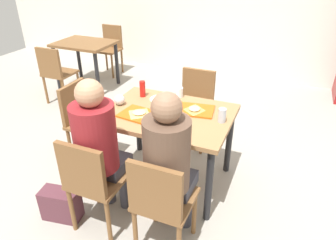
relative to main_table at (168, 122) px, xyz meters
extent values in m
cube|color=#9E998E|center=(0.00, 0.00, -0.66)|extent=(10.00, 10.00, 0.02)
cube|color=#9E7247|center=(0.00, 0.00, 0.08)|extent=(1.14, 0.84, 0.04)
cylinder|color=black|center=(-0.51, -0.36, -0.29)|extent=(0.06, 0.06, 0.71)
cylinder|color=black|center=(0.51, -0.36, -0.29)|extent=(0.06, 0.06, 0.71)
cylinder|color=black|center=(-0.51, 0.36, -0.29)|extent=(0.06, 0.06, 0.71)
cylinder|color=black|center=(0.51, 0.36, -0.29)|extent=(0.06, 0.06, 0.71)
cube|color=brown|center=(-0.28, -0.72, -0.20)|extent=(0.40, 0.40, 0.03)
cube|color=brown|center=(-0.28, -0.90, 0.01)|extent=(0.38, 0.04, 0.40)
cylinder|color=brown|center=(-0.45, -0.55, -0.43)|extent=(0.04, 0.04, 0.43)
cylinder|color=brown|center=(-0.11, -0.55, -0.43)|extent=(0.04, 0.04, 0.43)
cylinder|color=brown|center=(-0.45, -0.89, -0.43)|extent=(0.04, 0.04, 0.43)
cylinder|color=brown|center=(-0.11, -0.89, -0.43)|extent=(0.04, 0.04, 0.43)
cube|color=brown|center=(0.28, -0.72, -0.20)|extent=(0.40, 0.40, 0.03)
cube|color=brown|center=(0.28, -0.90, 0.01)|extent=(0.38, 0.04, 0.40)
cylinder|color=brown|center=(0.11, -0.55, -0.43)|extent=(0.04, 0.04, 0.43)
cylinder|color=brown|center=(0.45, -0.55, -0.43)|extent=(0.04, 0.04, 0.43)
cylinder|color=brown|center=(0.11, -0.89, -0.43)|extent=(0.04, 0.04, 0.43)
cube|color=brown|center=(0.00, 0.72, -0.20)|extent=(0.40, 0.40, 0.03)
cube|color=brown|center=(0.00, 0.90, 0.01)|extent=(0.38, 0.04, 0.40)
cylinder|color=brown|center=(0.17, 0.55, -0.43)|extent=(0.04, 0.04, 0.43)
cylinder|color=brown|center=(-0.17, 0.55, -0.43)|extent=(0.04, 0.04, 0.43)
cylinder|color=brown|center=(0.17, 0.89, -0.43)|extent=(0.04, 0.04, 0.43)
cylinder|color=brown|center=(-0.17, 0.89, -0.43)|extent=(0.04, 0.04, 0.43)
cube|color=brown|center=(-0.87, 0.00, -0.20)|extent=(0.40, 0.40, 0.03)
cube|color=brown|center=(-1.05, 0.00, 0.01)|extent=(0.04, 0.38, 0.40)
cylinder|color=brown|center=(-0.70, 0.17, -0.43)|extent=(0.04, 0.04, 0.43)
cylinder|color=brown|center=(-0.70, -0.17, -0.43)|extent=(0.04, 0.04, 0.43)
cylinder|color=brown|center=(-1.04, 0.17, -0.43)|extent=(0.04, 0.04, 0.43)
cylinder|color=brown|center=(-1.04, -0.17, -0.43)|extent=(0.04, 0.04, 0.43)
cylinder|color=#383842|center=(-0.36, -0.49, -0.42)|extent=(0.10, 0.10, 0.46)
cylinder|color=#383842|center=(-0.20, -0.49, -0.42)|extent=(0.10, 0.10, 0.46)
cube|color=#383842|center=(-0.28, -0.59, -0.14)|extent=(0.32, 0.28, 0.10)
cylinder|color=maroon|center=(-0.28, -0.70, 0.17)|extent=(0.32, 0.32, 0.52)
sphere|color=tan|center=(-0.28, -0.70, 0.52)|extent=(0.20, 0.20, 0.20)
cylinder|color=#383842|center=(0.20, -0.49, -0.42)|extent=(0.10, 0.10, 0.46)
cylinder|color=#383842|center=(0.36, -0.49, -0.42)|extent=(0.10, 0.10, 0.46)
cube|color=#383842|center=(0.28, -0.59, -0.14)|extent=(0.32, 0.28, 0.10)
cylinder|color=brown|center=(0.28, -0.70, 0.17)|extent=(0.32, 0.32, 0.52)
sphere|color=#8C664C|center=(0.28, -0.70, 0.52)|extent=(0.20, 0.20, 0.20)
cube|color=#D85914|center=(-0.20, -0.15, 0.11)|extent=(0.39, 0.30, 0.02)
cube|color=#D85914|center=(0.20, 0.13, 0.11)|extent=(0.39, 0.31, 0.02)
cylinder|color=white|center=(-0.17, 0.23, 0.10)|extent=(0.22, 0.22, 0.01)
cylinder|color=white|center=(0.17, -0.23, 0.10)|extent=(0.22, 0.22, 0.01)
pyramid|color=#DBAD60|center=(-0.21, -0.14, 0.12)|extent=(0.19, 0.20, 0.01)
ellipsoid|color=#D8C67F|center=(-0.21, -0.14, 0.13)|extent=(0.13, 0.14, 0.01)
pyramid|color=#C68C47|center=(0.21, 0.11, 0.12)|extent=(0.18, 0.21, 0.01)
ellipsoid|color=#D8C67F|center=(0.21, 0.11, 0.13)|extent=(0.13, 0.14, 0.01)
cylinder|color=white|center=(-0.03, 0.36, 0.15)|extent=(0.07, 0.07, 0.10)
cylinder|color=white|center=(0.03, -0.36, 0.15)|extent=(0.07, 0.07, 0.10)
cylinder|color=#B7BCC6|center=(0.48, 0.02, 0.16)|extent=(0.07, 0.07, 0.12)
cylinder|color=red|center=(-0.37, 0.23, 0.18)|extent=(0.06, 0.06, 0.16)
sphere|color=silver|center=(-0.48, -0.02, 0.15)|extent=(0.10, 0.10, 0.10)
cube|color=#592D38|center=(-0.63, -0.82, -0.51)|extent=(0.34, 0.21, 0.28)
cube|color=brown|center=(-2.18, 1.75, 0.08)|extent=(0.90, 0.70, 0.04)
cylinder|color=black|center=(-2.57, 1.46, -0.29)|extent=(0.06, 0.06, 0.71)
cylinder|color=black|center=(-1.79, 1.46, -0.29)|extent=(0.06, 0.06, 0.71)
cylinder|color=black|center=(-2.57, 2.04, -0.29)|extent=(0.06, 0.06, 0.71)
cylinder|color=black|center=(-1.79, 2.04, -0.29)|extent=(0.06, 0.06, 0.71)
cube|color=brown|center=(-2.18, 1.10, -0.20)|extent=(0.40, 0.40, 0.03)
cube|color=brown|center=(-2.18, 0.92, 0.01)|extent=(0.38, 0.04, 0.40)
cylinder|color=brown|center=(-2.35, 1.27, -0.43)|extent=(0.04, 0.04, 0.43)
cylinder|color=brown|center=(-2.01, 1.27, -0.43)|extent=(0.04, 0.04, 0.43)
cylinder|color=brown|center=(-2.35, 0.93, -0.43)|extent=(0.04, 0.04, 0.43)
cylinder|color=brown|center=(-2.01, 0.93, -0.43)|extent=(0.04, 0.04, 0.43)
cube|color=brown|center=(-2.18, 2.40, -0.20)|extent=(0.40, 0.40, 0.03)
cube|color=brown|center=(-2.18, 2.58, 0.01)|extent=(0.38, 0.04, 0.40)
cylinder|color=brown|center=(-2.01, 2.23, -0.43)|extent=(0.04, 0.04, 0.43)
cylinder|color=brown|center=(-2.35, 2.23, -0.43)|extent=(0.04, 0.04, 0.43)
cylinder|color=brown|center=(-2.01, 2.57, -0.43)|extent=(0.04, 0.04, 0.43)
cylinder|color=brown|center=(-2.35, 2.57, -0.43)|extent=(0.04, 0.04, 0.43)
camera|label=1|loc=(0.94, -2.26, 1.36)|focal=32.96mm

